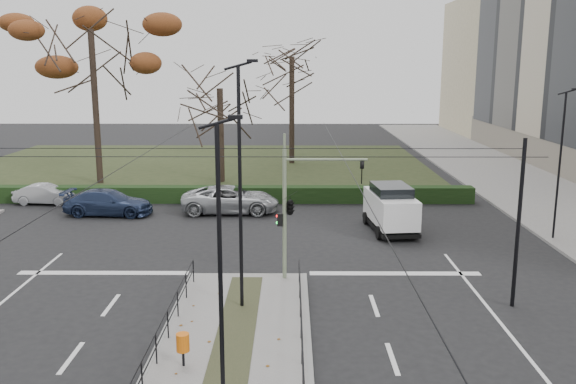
{
  "coord_description": "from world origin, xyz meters",
  "views": [
    {
      "loc": [
        1.75,
        -18.4,
        8.41
      ],
      "look_at": [
        1.59,
        7.97,
        2.88
      ],
      "focal_mm": 38.0,
      "sensor_mm": 36.0,
      "label": 1
    }
  ],
  "objects_px": {
    "white_van": "(391,207)",
    "bare_tree_near": "(220,95)",
    "streetlamp_median_far": "(241,186)",
    "parked_car_third": "(108,202)",
    "parked_car_second": "(46,194)",
    "parked_car_fourth": "(231,199)",
    "streetlamp_sidewalk": "(560,164)",
    "rust_tree": "(91,29)",
    "bare_tree_center": "(292,65)",
    "streetlamp_median_near": "(221,276)",
    "traffic_light": "(292,204)",
    "litter_bin": "(183,343)"
  },
  "relations": [
    {
      "from": "traffic_light",
      "to": "rust_tree",
      "type": "bearing_deg",
      "value": 124.64
    },
    {
      "from": "traffic_light",
      "to": "parked_car_fourth",
      "type": "xyz_separation_m",
      "value": [
        -3.55,
        11.41,
        -2.35
      ]
    },
    {
      "from": "streetlamp_sidewalk",
      "to": "parked_car_second",
      "type": "height_order",
      "value": "streetlamp_sidewalk"
    },
    {
      "from": "parked_car_third",
      "to": "parked_car_fourth",
      "type": "distance_m",
      "value": 6.93
    },
    {
      "from": "parked_car_fourth",
      "to": "white_van",
      "type": "xyz_separation_m",
      "value": [
        8.6,
        -3.93,
        0.48
      ]
    },
    {
      "from": "litter_bin",
      "to": "streetlamp_median_far",
      "type": "distance_m",
      "value": 5.78
    },
    {
      "from": "parked_car_third",
      "to": "bare_tree_near",
      "type": "bearing_deg",
      "value": -25.45
    },
    {
      "from": "streetlamp_median_near",
      "to": "bare_tree_near",
      "type": "bearing_deg",
      "value": 96.55
    },
    {
      "from": "parked_car_third",
      "to": "rust_tree",
      "type": "bearing_deg",
      "value": 23.4
    },
    {
      "from": "rust_tree",
      "to": "parked_car_fourth",
      "type": "bearing_deg",
      "value": -39.84
    },
    {
      "from": "parked_car_second",
      "to": "rust_tree",
      "type": "bearing_deg",
      "value": -7.56
    },
    {
      "from": "streetlamp_median_far",
      "to": "rust_tree",
      "type": "bearing_deg",
      "value": 117.8
    },
    {
      "from": "parked_car_second",
      "to": "bare_tree_center",
      "type": "distance_m",
      "value": 23.04
    },
    {
      "from": "parked_car_second",
      "to": "rust_tree",
      "type": "relative_size",
      "value": 0.27
    },
    {
      "from": "parked_car_second",
      "to": "bare_tree_near",
      "type": "distance_m",
      "value": 13.47
    },
    {
      "from": "parked_car_second",
      "to": "parked_car_fourth",
      "type": "xyz_separation_m",
      "value": [
        11.56,
        -2.09,
        0.16
      ]
    },
    {
      "from": "parked_car_third",
      "to": "parked_car_fourth",
      "type": "relative_size",
      "value": 0.89
    },
    {
      "from": "traffic_light",
      "to": "parked_car_second",
      "type": "height_order",
      "value": "traffic_light"
    },
    {
      "from": "streetlamp_median_far",
      "to": "white_van",
      "type": "xyz_separation_m",
      "value": [
        6.79,
        10.36,
        -3.18
      ]
    },
    {
      "from": "parked_car_third",
      "to": "bare_tree_center",
      "type": "bearing_deg",
      "value": -26.28
    },
    {
      "from": "parked_car_fourth",
      "to": "rust_tree",
      "type": "relative_size",
      "value": 0.4
    },
    {
      "from": "streetlamp_median_far",
      "to": "rust_tree",
      "type": "height_order",
      "value": "rust_tree"
    },
    {
      "from": "traffic_light",
      "to": "parked_car_third",
      "type": "height_order",
      "value": "traffic_light"
    },
    {
      "from": "rust_tree",
      "to": "white_van",
      "type": "bearing_deg",
      "value": -33.5
    },
    {
      "from": "parked_car_second",
      "to": "parked_car_fourth",
      "type": "relative_size",
      "value": 0.67
    },
    {
      "from": "streetlamp_sidewalk",
      "to": "parked_car_third",
      "type": "height_order",
      "value": "streetlamp_sidewalk"
    },
    {
      "from": "streetlamp_median_far",
      "to": "streetlamp_median_near",
      "type": "bearing_deg",
      "value": -88.82
    },
    {
      "from": "litter_bin",
      "to": "streetlamp_sidewalk",
      "type": "relative_size",
      "value": 0.13
    },
    {
      "from": "parked_car_third",
      "to": "rust_tree",
      "type": "height_order",
      "value": "rust_tree"
    },
    {
      "from": "streetlamp_median_far",
      "to": "streetlamp_sidewalk",
      "type": "xyz_separation_m",
      "value": [
        14.48,
        8.65,
        -0.64
      ]
    },
    {
      "from": "parked_car_second",
      "to": "parked_car_fourth",
      "type": "distance_m",
      "value": 11.75
    },
    {
      "from": "streetlamp_sidewalk",
      "to": "rust_tree",
      "type": "relative_size",
      "value": 0.51
    },
    {
      "from": "streetlamp_median_near",
      "to": "parked_car_fourth",
      "type": "distance_m",
      "value": 21.78
    },
    {
      "from": "litter_bin",
      "to": "bare_tree_center",
      "type": "distance_m",
      "value": 37.17
    },
    {
      "from": "bare_tree_near",
      "to": "rust_tree",
      "type": "bearing_deg",
      "value": -176.24
    },
    {
      "from": "parked_car_second",
      "to": "white_van",
      "type": "relative_size",
      "value": 0.8
    },
    {
      "from": "bare_tree_center",
      "to": "parked_car_third",
      "type": "bearing_deg",
      "value": -119.75
    },
    {
      "from": "streetlamp_median_near",
      "to": "bare_tree_near",
      "type": "relative_size",
      "value": 0.82
    },
    {
      "from": "white_van",
      "to": "bare_tree_near",
      "type": "bearing_deg",
      "value": 127.92
    },
    {
      "from": "parked_car_third",
      "to": "bare_tree_near",
      "type": "xyz_separation_m",
      "value": [
        5.36,
        9.7,
        5.55
      ]
    },
    {
      "from": "streetlamp_sidewalk",
      "to": "bare_tree_near",
      "type": "relative_size",
      "value": 0.81
    },
    {
      "from": "bare_tree_center",
      "to": "streetlamp_sidewalk",
      "type": "bearing_deg",
      "value": -61.29
    },
    {
      "from": "streetlamp_median_near",
      "to": "streetlamp_median_far",
      "type": "distance_m",
      "value": 7.21
    },
    {
      "from": "rust_tree",
      "to": "bare_tree_near",
      "type": "bearing_deg",
      "value": 3.76
    },
    {
      "from": "parked_car_second",
      "to": "streetlamp_median_near",
      "type": "bearing_deg",
      "value": -145.84
    },
    {
      "from": "streetlamp_sidewalk",
      "to": "litter_bin",
      "type": "bearing_deg",
      "value": -140.61
    },
    {
      "from": "traffic_light",
      "to": "streetlamp_sidewalk",
      "type": "relative_size",
      "value": 0.71
    },
    {
      "from": "parked_car_second",
      "to": "bare_tree_center",
      "type": "xyz_separation_m",
      "value": [
        15.1,
        15.56,
        7.79
      ]
    },
    {
      "from": "streetlamp_median_far",
      "to": "parked_car_third",
      "type": "height_order",
      "value": "streetlamp_median_far"
    },
    {
      "from": "streetlamp_sidewalk",
      "to": "white_van",
      "type": "xyz_separation_m",
      "value": [
        -7.69,
        1.72,
        -2.54
      ]
    }
  ]
}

